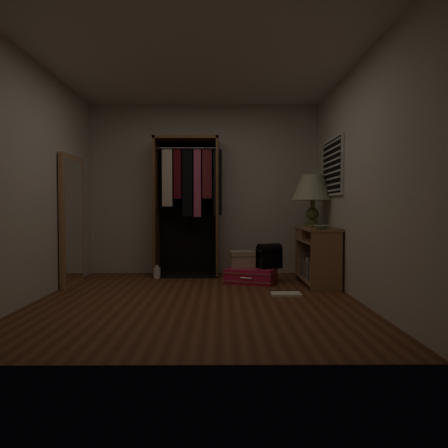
{
  "coord_description": "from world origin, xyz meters",
  "views": [
    {
      "loc": [
        0.26,
        -4.75,
        1.0
      ],
      "look_at": [
        0.3,
        0.95,
        0.8
      ],
      "focal_mm": 35.0,
      "sensor_mm": 36.0,
      "label": 1
    }
  ],
  "objects_px": {
    "console_bookshelf": "(316,254)",
    "black_bag": "(269,255)",
    "pink_suitcase": "(251,276)",
    "white_jug": "(157,273)",
    "table_lamp": "(313,189)",
    "floor_mirror": "(72,220)",
    "train_case": "(242,259)",
    "open_wardrobe": "(189,195)"
  },
  "relations": [
    {
      "from": "console_bookshelf",
      "to": "black_bag",
      "type": "bearing_deg",
      "value": 173.86
    },
    {
      "from": "pink_suitcase",
      "to": "white_jug",
      "type": "xyz_separation_m",
      "value": [
        -1.33,
        0.43,
        -0.02
      ]
    },
    {
      "from": "pink_suitcase",
      "to": "table_lamp",
      "type": "xyz_separation_m",
      "value": [
        0.87,
        0.24,
        1.18
      ]
    },
    {
      "from": "floor_mirror",
      "to": "train_case",
      "type": "bearing_deg",
      "value": 4.29
    },
    {
      "from": "white_jug",
      "to": "console_bookshelf",
      "type": "bearing_deg",
      "value": -12.08
    },
    {
      "from": "train_case",
      "to": "floor_mirror",
      "type": "bearing_deg",
      "value": 175.71
    },
    {
      "from": "console_bookshelf",
      "to": "floor_mirror",
      "type": "relative_size",
      "value": 0.66
    },
    {
      "from": "floor_mirror",
      "to": "pink_suitcase",
      "type": "relative_size",
      "value": 2.2
    },
    {
      "from": "train_case",
      "to": "white_jug",
      "type": "xyz_separation_m",
      "value": [
        -1.21,
        0.35,
        -0.23
      ]
    },
    {
      "from": "open_wardrobe",
      "to": "black_bag",
      "type": "relative_size",
      "value": 5.75
    },
    {
      "from": "console_bookshelf",
      "to": "table_lamp",
      "type": "xyz_separation_m",
      "value": [
        0.01,
        0.28,
        0.88
      ]
    },
    {
      "from": "console_bookshelf",
      "to": "floor_mirror",
      "type": "height_order",
      "value": "floor_mirror"
    },
    {
      "from": "pink_suitcase",
      "to": "table_lamp",
      "type": "bearing_deg",
      "value": 34.81
    },
    {
      "from": "floor_mirror",
      "to": "table_lamp",
      "type": "bearing_deg",
      "value": 5.79
    },
    {
      "from": "open_wardrobe",
      "to": "white_jug",
      "type": "height_order",
      "value": "open_wardrobe"
    },
    {
      "from": "floor_mirror",
      "to": "pink_suitcase",
      "type": "bearing_deg",
      "value": 2.15
    },
    {
      "from": "open_wardrobe",
      "to": "table_lamp",
      "type": "height_order",
      "value": "open_wardrobe"
    },
    {
      "from": "table_lamp",
      "to": "white_jug",
      "type": "relative_size",
      "value": 3.93
    },
    {
      "from": "console_bookshelf",
      "to": "floor_mirror",
      "type": "distance_m",
      "value": 3.27
    },
    {
      "from": "table_lamp",
      "to": "white_jug",
      "type": "height_order",
      "value": "table_lamp"
    },
    {
      "from": "open_wardrobe",
      "to": "black_bag",
      "type": "bearing_deg",
      "value": -30.19
    },
    {
      "from": "open_wardrobe",
      "to": "table_lamp",
      "type": "bearing_deg",
      "value": -14.12
    },
    {
      "from": "black_bag",
      "to": "pink_suitcase",
      "type": "bearing_deg",
      "value": 164.65
    },
    {
      "from": "console_bookshelf",
      "to": "open_wardrobe",
      "type": "distance_m",
      "value": 2.07
    },
    {
      "from": "pink_suitcase",
      "to": "train_case",
      "type": "distance_m",
      "value": 0.26
    },
    {
      "from": "open_wardrobe",
      "to": "white_jug",
      "type": "xyz_separation_m",
      "value": [
        -0.44,
        -0.26,
        -1.13
      ]
    },
    {
      "from": "table_lamp",
      "to": "floor_mirror",
      "type": "bearing_deg",
      "value": -174.21
    },
    {
      "from": "open_wardrobe",
      "to": "pink_suitcase",
      "type": "relative_size",
      "value": 2.66
    },
    {
      "from": "console_bookshelf",
      "to": "open_wardrobe",
      "type": "height_order",
      "value": "open_wardrobe"
    },
    {
      "from": "black_bag",
      "to": "white_jug",
      "type": "bearing_deg",
      "value": 144.75
    },
    {
      "from": "train_case",
      "to": "black_bag",
      "type": "distance_m",
      "value": 0.37
    },
    {
      "from": "train_case",
      "to": "black_bag",
      "type": "xyz_separation_m",
      "value": [
        0.36,
        -0.06,
        0.06
      ]
    },
    {
      "from": "pink_suitcase",
      "to": "white_jug",
      "type": "relative_size",
      "value": 4.13
    },
    {
      "from": "black_bag",
      "to": "table_lamp",
      "type": "bearing_deg",
      "value": -1.91
    },
    {
      "from": "black_bag",
      "to": "table_lamp",
      "type": "height_order",
      "value": "table_lamp"
    },
    {
      "from": "black_bag",
      "to": "white_jug",
      "type": "distance_m",
      "value": 1.65
    },
    {
      "from": "train_case",
      "to": "table_lamp",
      "type": "distance_m",
      "value": 1.39
    },
    {
      "from": "floor_mirror",
      "to": "train_case",
      "type": "relative_size",
      "value": 4.7
    },
    {
      "from": "open_wardrobe",
      "to": "floor_mirror",
      "type": "distance_m",
      "value": 1.71
    },
    {
      "from": "open_wardrobe",
      "to": "table_lamp",
      "type": "relative_size",
      "value": 2.79
    },
    {
      "from": "train_case",
      "to": "white_jug",
      "type": "distance_m",
      "value": 1.28
    },
    {
      "from": "train_case",
      "to": "open_wardrobe",
      "type": "bearing_deg",
      "value": 133.41
    }
  ]
}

